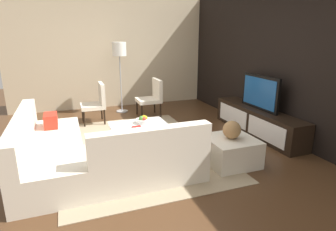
# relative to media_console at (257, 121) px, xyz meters

# --- Properties ---
(ground_plane) EXTENTS (14.00, 14.00, 0.00)m
(ground_plane) POSITION_rel_media_console_xyz_m (0.00, -2.40, -0.25)
(ground_plane) COLOR #4C301C
(feature_wall_back) EXTENTS (6.40, 0.12, 2.80)m
(feature_wall_back) POSITION_rel_media_console_xyz_m (0.00, 0.30, 1.15)
(feature_wall_back) COLOR black
(feature_wall_back) RESTS_ON ground
(side_wall_left) EXTENTS (0.12, 5.20, 2.80)m
(side_wall_left) POSITION_rel_media_console_xyz_m (-3.20, -2.20, 1.15)
(side_wall_left) COLOR beige
(side_wall_left) RESTS_ON ground
(area_rug) EXTENTS (3.41, 2.45, 0.01)m
(area_rug) POSITION_rel_media_console_xyz_m (-0.10, -2.40, -0.24)
(area_rug) COLOR tan
(area_rug) RESTS_ON ground
(media_console) EXTENTS (2.25, 0.45, 0.50)m
(media_console) POSITION_rel_media_console_xyz_m (0.00, 0.00, 0.00)
(media_console) COLOR black
(media_console) RESTS_ON ground
(television) EXTENTS (1.00, 0.06, 0.64)m
(television) POSITION_rel_media_console_xyz_m (0.00, 0.00, 0.57)
(television) COLOR black
(television) RESTS_ON media_console
(sectional_couch) EXTENTS (2.28, 2.36, 0.81)m
(sectional_couch) POSITION_rel_media_console_xyz_m (0.50, -3.25, 0.03)
(sectional_couch) COLOR beige
(sectional_couch) RESTS_ON ground
(coffee_table) EXTENTS (0.92, 0.98, 0.38)m
(coffee_table) POSITION_rel_media_console_xyz_m (-0.10, -2.30, -0.05)
(coffee_table) COLOR black
(coffee_table) RESTS_ON ground
(accent_chair_near) EXTENTS (0.53, 0.50, 0.87)m
(accent_chair_near) POSITION_rel_media_console_xyz_m (-1.81, -2.82, 0.24)
(accent_chair_near) COLOR black
(accent_chair_near) RESTS_ON ground
(floor_lamp) EXTENTS (0.33, 0.33, 1.70)m
(floor_lamp) POSITION_rel_media_console_xyz_m (-2.51, -2.15, 1.19)
(floor_lamp) COLOR #A5A5AA
(floor_lamp) RESTS_ON ground
(ottoman) EXTENTS (0.70, 0.70, 0.40)m
(ottoman) POSITION_rel_media_console_xyz_m (0.95, -1.20, -0.05)
(ottoman) COLOR beige
(ottoman) RESTS_ON ground
(fruit_bowl) EXTENTS (0.28, 0.28, 0.14)m
(fruit_bowl) POSITION_rel_media_console_xyz_m (-0.28, -2.20, 0.18)
(fruit_bowl) COLOR silver
(fruit_bowl) RESTS_ON coffee_table
(accent_chair_far) EXTENTS (0.54, 0.53, 0.87)m
(accent_chair_far) POSITION_rel_media_console_xyz_m (-1.92, -1.53, 0.24)
(accent_chair_far) COLOR black
(accent_chair_far) RESTS_ON ground
(decorative_ball) EXTENTS (0.27, 0.27, 0.27)m
(decorative_ball) POSITION_rel_media_console_xyz_m (0.95, -1.20, 0.28)
(decorative_ball) COLOR #997247
(decorative_ball) RESTS_ON ottoman
(book_stack) EXTENTS (0.22, 0.14, 0.08)m
(book_stack) POSITION_rel_media_console_xyz_m (0.12, -2.42, 0.17)
(book_stack) COLOR maroon
(book_stack) RESTS_ON coffee_table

